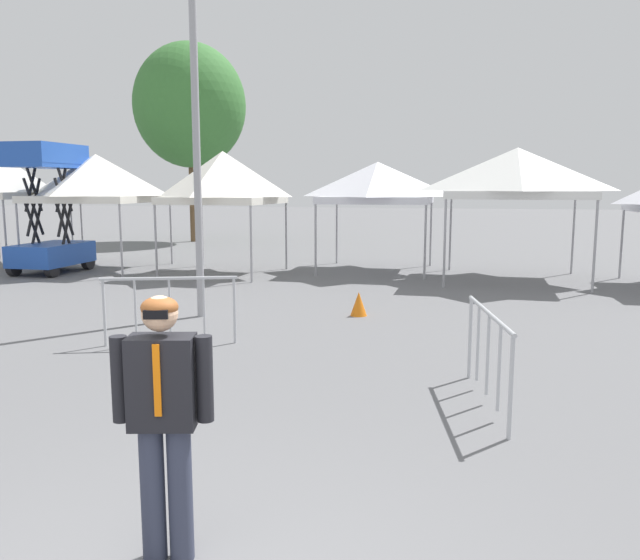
% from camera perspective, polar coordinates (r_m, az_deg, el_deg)
% --- Properties ---
extents(canopy_tent_far_left, '(3.38, 3.38, 3.40)m').
position_cam_1_polar(canopy_tent_far_left, '(19.87, -19.64, 8.70)').
color(canopy_tent_far_left, '#9E9EA3').
rests_on(canopy_tent_far_left, ground).
extents(canopy_tent_center, '(3.02, 3.02, 3.43)m').
position_cam_1_polar(canopy_tent_center, '(17.92, -8.81, 9.18)').
color(canopy_tent_center, '#9E9EA3').
rests_on(canopy_tent_center, ground).
extents(canopy_tent_far_right, '(3.15, 3.15, 3.16)m').
position_cam_1_polar(canopy_tent_far_right, '(18.40, 5.24, 8.80)').
color(canopy_tent_far_right, '#9E9EA3').
rests_on(canopy_tent_far_right, ground).
extents(canopy_tent_behind_left, '(3.62, 3.62, 3.45)m').
position_cam_1_polar(canopy_tent_behind_left, '(17.20, 17.45, 9.25)').
color(canopy_tent_behind_left, '#9E9EA3').
rests_on(canopy_tent_behind_left, ground).
extents(scissor_lift, '(1.43, 2.32, 3.64)m').
position_cam_1_polar(scissor_lift, '(19.53, -23.30, 3.91)').
color(scissor_lift, black).
rests_on(scissor_lift, ground).
extents(person_foreground, '(0.63, 0.33, 1.78)m').
position_cam_1_polar(person_foreground, '(4.24, -14.05, -11.37)').
color(person_foreground, '#33384C').
rests_on(person_foreground, ground).
extents(light_pole_near_lift, '(0.36, 0.36, 8.77)m').
position_cam_1_polar(light_pole_near_lift, '(12.22, -11.42, 20.13)').
color(light_pole_near_lift, '#9E9EA3').
rests_on(light_pole_near_lift, ground).
extents(tree_behind_tents_right, '(4.88, 4.88, 8.64)m').
position_cam_1_polar(tree_behind_tents_right, '(29.00, -11.74, 15.25)').
color(tree_behind_tents_right, brown).
rests_on(tree_behind_tents_right, ground).
extents(crowd_barrier_mid_lot, '(0.45, 2.07, 1.08)m').
position_cam_1_polar(crowd_barrier_mid_lot, '(7.31, 15.06, -5.27)').
color(crowd_barrier_mid_lot, '#B7BABF').
rests_on(crowd_barrier_mid_lot, ground).
extents(crowd_barrier_near_person, '(2.00, 0.72, 1.08)m').
position_cam_1_polar(crowd_barrier_near_person, '(10.01, -13.52, -1.53)').
color(crowd_barrier_near_person, '#B7BABF').
rests_on(crowd_barrier_near_person, ground).
extents(traffic_cone_lot_center, '(0.32, 0.32, 0.46)m').
position_cam_1_polar(traffic_cone_lot_center, '(12.03, 3.54, -2.17)').
color(traffic_cone_lot_center, orange).
rests_on(traffic_cone_lot_center, ground).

